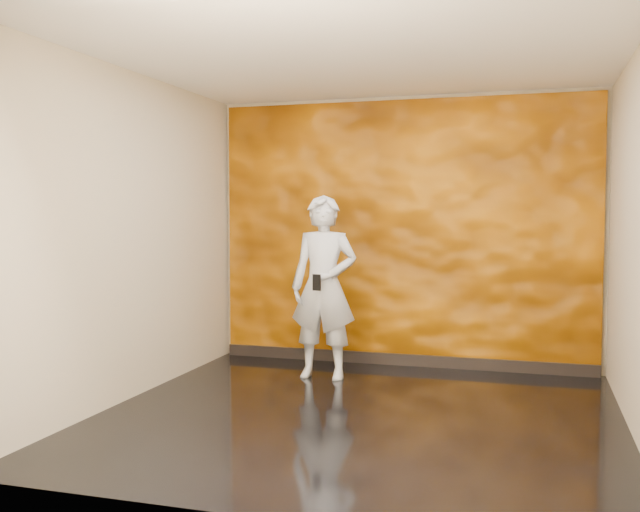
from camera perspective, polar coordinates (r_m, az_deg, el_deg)
The scene contains 5 objects.
room at distance 5.54m, azimuth 3.15°, elevation 1.46°, with size 4.02×4.02×2.81m.
feature_wall at distance 7.46m, azimuth 6.68°, elevation 1.81°, with size 3.90×0.06×2.75m, color orange.
baseboard at distance 7.57m, azimuth 6.56°, elevation -8.23°, with size 3.90×0.04×0.12m, color black.
man at distance 6.86m, azimuth 0.31°, elevation -2.49°, with size 0.64×0.42×1.76m, color #8F959D.
phone at distance 6.60m, azimuth -0.27°, elevation -2.13°, with size 0.08×0.02×0.15m, color black.
Camera 1 is at (1.30, -5.38, 1.59)m, focal length 40.00 mm.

